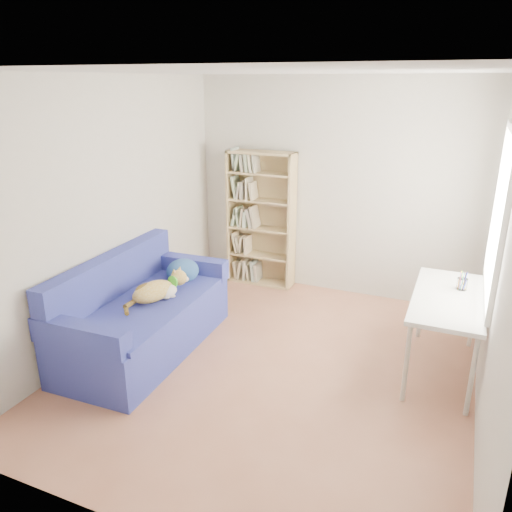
# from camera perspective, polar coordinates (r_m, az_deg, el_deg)

# --- Properties ---
(ground) EXTENTS (4.00, 4.00, 0.00)m
(ground) POSITION_cam_1_polar(r_m,az_deg,el_deg) (4.80, 2.04, -12.43)
(ground) COLOR #9F6147
(ground) RESTS_ON ground
(room_shell) EXTENTS (3.54, 4.04, 2.62)m
(room_shell) POSITION_cam_1_polar(r_m,az_deg,el_deg) (4.17, 3.76, 6.95)
(room_shell) COLOR silver
(room_shell) RESTS_ON ground
(sofa) EXTENTS (0.96, 1.93, 0.94)m
(sofa) POSITION_cam_1_polar(r_m,az_deg,el_deg) (5.06, -12.84, -6.57)
(sofa) COLOR navy
(sofa) RESTS_ON ground
(bookshelf) EXTENTS (0.86, 0.27, 1.72)m
(bookshelf) POSITION_cam_1_polar(r_m,az_deg,el_deg) (6.37, 0.58, 3.62)
(bookshelf) COLOR tan
(bookshelf) RESTS_ON ground
(desk) EXTENTS (0.60, 1.30, 0.75)m
(desk) POSITION_cam_1_polar(r_m,az_deg,el_deg) (4.72, 21.09, -5.06)
(desk) COLOR white
(desk) RESTS_ON ground
(pen_cup) EXTENTS (0.09, 0.09, 0.18)m
(pen_cup) POSITION_cam_1_polar(r_m,az_deg,el_deg) (4.86, 22.50, -2.83)
(pen_cup) COLOR white
(pen_cup) RESTS_ON desk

